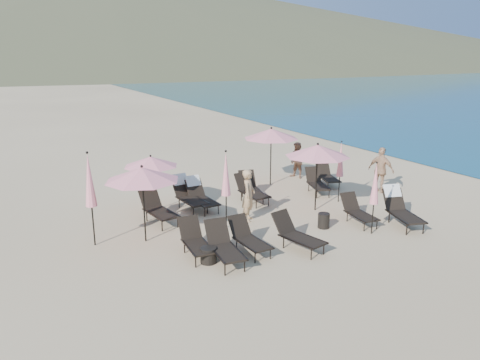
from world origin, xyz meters
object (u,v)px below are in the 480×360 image
lounger_8 (188,194)px  umbrella_open_1 (318,151)px  beachgoer_b (298,160)px  lounger_2 (248,237)px  umbrella_closed_2 (89,181)px  lounger_11 (327,175)px  lounger_6 (158,208)px  umbrella_closed_1 (341,160)px  umbrella_closed_3 (226,174)px  lounger_1 (224,245)px  lounger_0 (196,240)px  beachgoer_c (381,170)px  lounger_4 (358,211)px  lounger_12 (251,190)px  beachgoer_a (249,195)px  side_table_1 (324,221)px  lounger_5 (401,208)px  lounger_7 (200,195)px  lounger_9 (251,187)px  umbrella_open_3 (271,134)px  umbrella_open_2 (151,161)px  umbrella_closed_0 (375,184)px  lounger_10 (317,182)px  umbrella_open_0 (142,174)px  side_table_0 (208,255)px  lounger_3 (297,234)px

lounger_8 → umbrella_open_1: (3.89, -2.30, 1.60)m
beachgoer_b → lounger_2: bearing=-65.7°
umbrella_closed_2 → lounger_11: bearing=11.1°
lounger_6 → umbrella_closed_1: size_ratio=0.80×
umbrella_closed_2 → umbrella_closed_3: size_ratio=1.10×
lounger_1 → lounger_8: bearing=86.1°
lounger_0 → beachgoer_c: 9.04m
lounger_4 → lounger_12: size_ratio=0.92×
umbrella_open_1 → lounger_12: bearing=128.9°
beachgoer_a → side_table_1: bearing=-94.8°
umbrella_closed_2 → lounger_4: bearing=-15.1°
lounger_5 → lounger_7: 6.77m
umbrella_closed_1 → umbrella_closed_3: bearing=-174.8°
lounger_9 → lounger_12: (-0.17, -0.34, 0.00)m
lounger_6 → umbrella_open_3: umbrella_open_3 is taller
umbrella_open_2 → umbrella_closed_0: bearing=-44.7°
lounger_10 → lounger_11: size_ratio=1.01×
lounger_9 → umbrella_open_3: (1.68, 1.30, 1.72)m
lounger_2 → beachgoer_c: 7.85m
lounger_1 → umbrella_open_3: size_ratio=0.71×
lounger_5 → lounger_9: lounger_5 is taller
lounger_6 → umbrella_open_3: bearing=12.3°
side_table_1 → beachgoer_b: bearing=63.2°
umbrella_closed_2 → lounger_12: bearing=13.7°
lounger_12 → lounger_11: bearing=4.5°
lounger_4 → beachgoer_b: bearing=82.1°
lounger_0 → umbrella_open_0: size_ratio=0.71×
lounger_1 → beachgoer_b: 9.06m
umbrella_open_3 → umbrella_closed_0: 6.21m
lounger_1 → lounger_9: lounger_1 is taller
lounger_10 → lounger_8: bearing=-168.6°
lounger_2 → lounger_12: (2.27, 3.93, 0.03)m
lounger_8 → umbrella_open_1: umbrella_open_1 is taller
umbrella_closed_0 → beachgoer_c: bearing=43.2°
lounger_11 → umbrella_closed_2: umbrella_closed_2 is taller
lounger_9 → umbrella_open_0: bearing=-141.5°
lounger_12 → umbrella_open_3: umbrella_open_3 is taller
lounger_2 → umbrella_open_3: size_ratio=0.65×
lounger_7 → lounger_12: 1.99m
lounger_5 → side_table_1: lounger_5 is taller
lounger_0 → lounger_8: size_ratio=0.89×
umbrella_open_3 → side_table_0: size_ratio=5.64×
umbrella_closed_0 → beachgoer_a: size_ratio=1.32×
lounger_6 → umbrella_open_3: (5.61, 2.11, 1.69)m
lounger_3 → lounger_6: size_ratio=0.95×
lounger_8 → beachgoer_a: (1.30, -2.12, 0.33)m
beachgoer_c → side_table_0: bearing=88.1°
umbrella_open_1 → side_table_1: size_ratio=5.03×
lounger_3 → beachgoer_a: 2.70m
umbrella_open_1 → umbrella_closed_2: (-7.52, 0.45, -0.21)m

